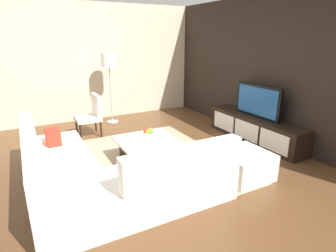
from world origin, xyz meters
TOP-DOWN VIEW (x-y plane):
  - ground_plane at (0.00, 0.00)m, footprint 14.00×14.00m
  - feature_wall_back at (0.00, 2.70)m, footprint 6.40×0.12m
  - side_wall_left at (-3.20, 0.20)m, footprint 0.12×5.20m
  - area_rug at (-0.10, 0.00)m, footprint 3.05×2.66m
  - media_console at (-0.00, 2.40)m, footprint 2.23×0.48m
  - television at (0.00, 2.40)m, footprint 1.11×0.06m
  - sectional_couch at (0.53, -0.88)m, footprint 2.53×2.37m
  - coffee_table at (-0.10, 0.10)m, footprint 1.00×0.94m
  - accent_chair_near at (-1.90, -0.39)m, footprint 0.53×0.50m
  - floor_lamp at (-2.59, 0.25)m, footprint 0.35×0.35m
  - ottoman at (1.05, 1.13)m, footprint 0.70×0.70m
  - fruit_bowl at (-0.28, 0.20)m, footprint 0.28×0.28m

SIDE VIEW (x-z plane):
  - ground_plane at x=0.00m, z-range 0.00..0.00m
  - area_rug at x=-0.10m, z-range 0.00..0.01m
  - ottoman at x=1.05m, z-range 0.00..0.40m
  - coffee_table at x=-0.10m, z-range 0.01..0.39m
  - media_console at x=0.00m, z-range 0.00..0.50m
  - sectional_couch at x=0.53m, z-range -0.13..0.71m
  - fruit_bowl at x=-0.28m, z-range 0.37..0.51m
  - accent_chair_near at x=-1.90m, z-range 0.06..0.93m
  - television at x=0.00m, z-range 0.50..1.14m
  - feature_wall_back at x=0.00m, z-range 0.00..2.80m
  - side_wall_left at x=-3.20m, z-range 0.00..2.80m
  - floor_lamp at x=-2.59m, z-range 0.59..2.26m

